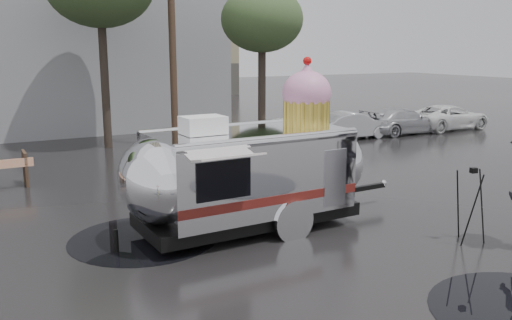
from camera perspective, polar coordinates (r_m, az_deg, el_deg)
ground at (r=9.36m, az=7.33°, el=-13.41°), size 120.00×120.00×0.00m
utility_pole at (r=22.16m, az=-8.83°, el=13.31°), size 1.60×0.28×9.00m
tree_right at (r=22.71m, az=0.64°, el=14.50°), size 3.36×3.36×6.42m
parked_cars at (r=25.44m, az=13.22°, el=4.11°), size 13.20×1.90×1.50m
airstream_trailer at (r=11.90m, az=-0.46°, el=-0.95°), size 7.14×2.83×3.84m
tripod at (r=11.94m, az=21.73°, el=-3.69°), size 0.63×0.64×1.59m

